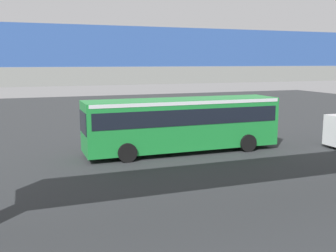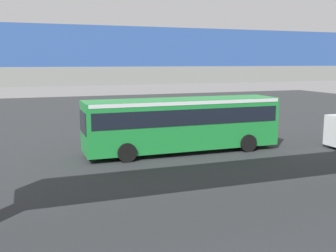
% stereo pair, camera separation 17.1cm
% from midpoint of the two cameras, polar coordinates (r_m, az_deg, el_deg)
% --- Properties ---
extents(ground, '(80.00, 80.00, 0.00)m').
position_cam_midpoint_polar(ground, '(24.46, 2.35, -3.20)').
color(ground, '#2D3033').
extents(city_bus, '(11.54, 2.85, 3.15)m').
position_cam_midpoint_polar(city_bus, '(23.08, 2.32, 0.81)').
color(city_bus, '#1E8C38').
rests_on(city_bus, ground).
extents(pedestrian, '(0.38, 0.38, 1.79)m').
position_cam_midpoint_polar(pedestrian, '(25.00, -8.62, -0.95)').
color(pedestrian, '#2D2D38').
rests_on(pedestrian, ground).
extents(traffic_sign, '(0.08, 0.60, 2.80)m').
position_cam_midpoint_polar(traffic_sign, '(29.04, 8.12, 2.48)').
color(traffic_sign, slate).
rests_on(traffic_sign, ground).
extents(lane_dash_leftmost, '(2.00, 0.20, 0.01)m').
position_cam_midpoint_polar(lane_dash_leftmost, '(28.60, 7.67, -1.44)').
color(lane_dash_leftmost, silver).
rests_on(lane_dash_leftmost, ground).
extents(lane_dash_left, '(2.00, 0.20, 0.01)m').
position_cam_midpoint_polar(lane_dash_left, '(27.02, 0.11, -1.98)').
color(lane_dash_left, silver).
rests_on(lane_dash_left, ground).
extents(lane_dash_centre, '(2.00, 0.20, 0.01)m').
position_cam_midpoint_polar(lane_dash_centre, '(25.97, -8.23, -2.54)').
color(lane_dash_centre, silver).
rests_on(lane_dash_centre, ground).
extents(pedestrian_overpass, '(26.00, 2.60, 6.24)m').
position_cam_midpoint_polar(pedestrian_overpass, '(15.03, 17.16, 6.10)').
color(pedestrian_overpass, gray).
rests_on(pedestrian_overpass, ground).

